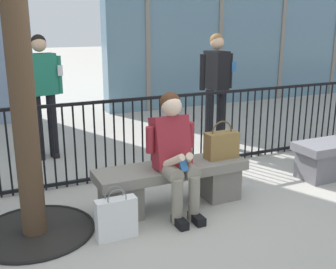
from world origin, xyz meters
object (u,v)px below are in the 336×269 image
object	(u,v)px
stone_bench	(172,181)
bystander_further_back	(216,82)
seated_person_with_phone	(174,150)
handbag_on_bench	(221,145)
shopping_bag	(116,218)
bystander_at_railing	(42,87)

from	to	relation	value
stone_bench	bystander_further_back	world-z (taller)	bystander_further_back
bystander_further_back	seated_person_with_phone	bearing A→B (deg)	-131.03
stone_bench	seated_person_with_phone	world-z (taller)	seated_person_with_phone
seated_person_with_phone	handbag_on_bench	world-z (taller)	seated_person_with_phone
stone_bench	bystander_further_back	xyz separation A→B (m)	(1.51, 1.65, 0.73)
seated_person_with_phone	shopping_bag	world-z (taller)	seated_person_with_phone
stone_bench	shopping_bag	xyz separation A→B (m)	(-0.73, -0.39, -0.08)
stone_bench	bystander_at_railing	bearing A→B (deg)	112.43
bystander_at_railing	shopping_bag	bearing A→B (deg)	-85.88
bystander_at_railing	bystander_further_back	size ratio (longest dim) A/B	1.00
handbag_on_bench	bystander_further_back	bearing A→B (deg)	60.72
handbag_on_bench	shopping_bag	world-z (taller)	handbag_on_bench
bystander_further_back	bystander_at_railing	bearing A→B (deg)	166.69
stone_bench	handbag_on_bench	bearing A→B (deg)	-0.99
stone_bench	bystander_further_back	bearing A→B (deg)	47.52
handbag_on_bench	bystander_at_railing	distance (m)	2.72
shopping_bag	bystander_further_back	bearing A→B (deg)	42.27
handbag_on_bench	bystander_at_railing	xyz separation A→B (m)	(-1.50, 2.23, 0.40)
shopping_bag	bystander_further_back	world-z (taller)	bystander_further_back
seated_person_with_phone	bystander_at_railing	world-z (taller)	bystander_at_railing
seated_person_with_phone	shopping_bag	distance (m)	0.87
seated_person_with_phone	handbag_on_bench	xyz separation A→B (m)	(0.62, 0.12, -0.05)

